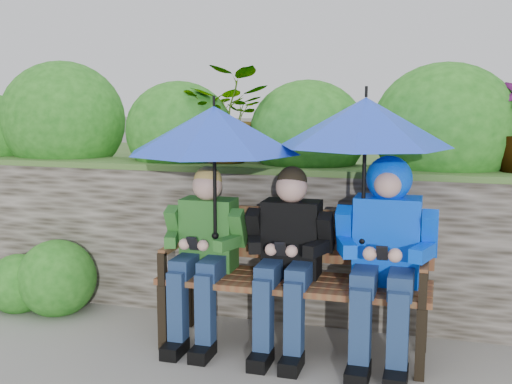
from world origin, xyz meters
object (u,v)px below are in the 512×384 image
(boy_left, at_px, (204,246))
(umbrella_right, at_px, (365,122))
(boy_right, at_px, (386,244))
(umbrella_left, at_px, (214,130))
(park_bench, at_px, (296,269))
(boy_middle, at_px, (288,251))

(boy_left, bearing_deg, umbrella_right, 0.08)
(boy_right, xyz_separation_m, umbrella_right, (-0.13, -0.00, 0.68))
(umbrella_left, height_order, umbrella_right, umbrella_right)
(boy_left, relative_size, boy_right, 0.92)
(park_bench, xyz_separation_m, umbrella_right, (0.40, -0.07, 0.88))
(boy_right, height_order, umbrella_left, umbrella_left)
(park_bench, height_order, umbrella_right, umbrella_right)
(umbrella_left, bearing_deg, park_bench, 11.12)
(boy_middle, relative_size, boy_right, 0.93)
(boy_middle, distance_m, umbrella_left, 0.83)
(umbrella_right, bearing_deg, park_bench, 170.09)
(park_bench, relative_size, boy_right, 1.36)
(boy_left, bearing_deg, boy_middle, -0.19)
(boy_right, distance_m, umbrella_left, 1.18)
(umbrella_right, bearing_deg, boy_right, 1.18)
(boy_middle, bearing_deg, umbrella_left, -177.31)
(park_bench, distance_m, boy_left, 0.57)
(park_bench, bearing_deg, boy_middle, -113.40)
(umbrella_right, bearing_deg, boy_left, -179.92)
(boy_right, distance_m, umbrella_right, 0.69)
(park_bench, relative_size, boy_middle, 1.45)
(umbrella_left, relative_size, umbrella_right, 1.09)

